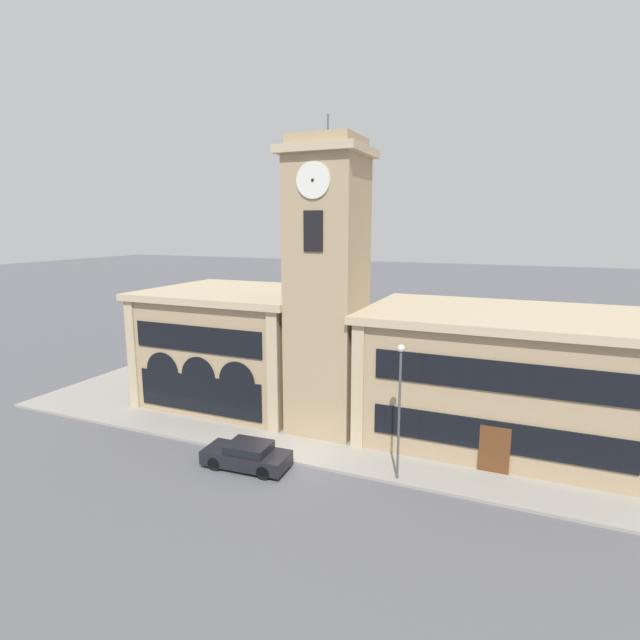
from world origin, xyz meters
name	(u,v)px	position (x,y,z in m)	size (l,w,h in m)	color
ground_plane	(291,464)	(0.00, 0.00, 0.00)	(300.00, 300.00, 0.00)	#56565B
sidewalk_kerb	(340,415)	(0.00, 7.37, 0.07)	(43.36, 14.74, 0.15)	gray
clock_tower	(327,290)	(0.00, 5.06, 8.76)	(4.73, 4.73, 18.61)	tan
town_hall_left_wing	(239,344)	(-8.08, 7.86, 4.04)	(12.23, 10.39, 8.04)	tan
town_hall_right_wing	(504,376)	(10.00, 7.86, 3.86)	(16.07, 10.39, 7.67)	tan
parked_car_near	(247,454)	(-1.91, -1.27, 0.73)	(4.63, 2.14, 1.38)	black
street_lamp	(400,394)	(5.67, 0.44, 4.52)	(0.36, 0.36, 6.83)	#4C4C51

